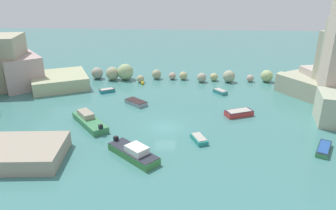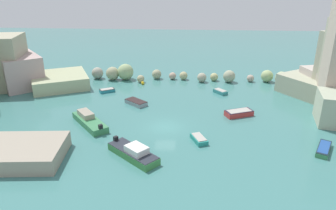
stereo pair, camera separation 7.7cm
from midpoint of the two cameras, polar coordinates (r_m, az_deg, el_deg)
cove_water at (r=38.04m, az=-0.57°, el=-3.98°), size 160.00×160.00×0.00m
rock_breakwater at (r=55.29m, az=1.25°, el=5.49°), size 33.97×3.83×2.79m
stone_dock at (r=34.15m, az=-24.46°, el=-7.79°), size 7.93×6.83×1.58m
channel_buoy at (r=53.50m, az=-4.65°, el=3.98°), size 0.56×0.56×0.56m
moored_boat_0 at (r=31.78m, az=-6.25°, el=-8.54°), size 5.77×5.40×1.44m
moored_boat_1 at (r=42.03m, az=12.62°, el=-1.39°), size 3.88×2.82×0.73m
moored_boat_2 at (r=35.62m, az=-24.00°, el=-7.39°), size 2.61×2.48×0.56m
moored_boat_3 at (r=44.96m, az=-5.84°, el=0.47°), size 3.50×3.30×0.60m
moored_boat_4 at (r=49.80m, az=9.36°, el=2.40°), size 2.26×2.47×0.58m
moored_boat_5 at (r=36.51m, az=26.24°, el=-7.07°), size 2.65×3.69×0.55m
moored_boat_6 at (r=55.00m, az=-16.93°, el=3.88°), size 2.80×7.06×1.58m
moored_boat_7 at (r=39.59m, az=-14.08°, el=-2.79°), size 5.75×6.35×1.40m
moored_boat_8 at (r=34.83m, az=5.57°, el=-6.12°), size 2.01×2.70×0.58m
moored_boat_9 at (r=50.62m, az=-11.00°, el=2.60°), size 2.56×2.13×0.53m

